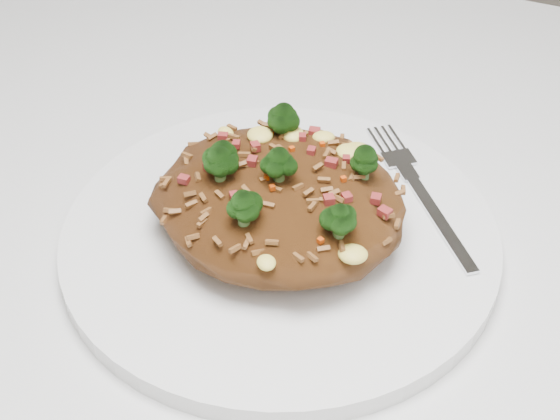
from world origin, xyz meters
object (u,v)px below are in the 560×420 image
(fried_rice, at_px, (280,190))
(fork, at_px, (425,199))
(dining_table, at_px, (237,281))
(plate, at_px, (280,235))

(fried_rice, xyz_separation_m, fork, (0.08, 0.07, -0.03))
(dining_table, distance_m, plate, 0.12)
(dining_table, distance_m, fried_rice, 0.15)
(dining_table, relative_size, fried_rice, 7.37)
(dining_table, distance_m, fork, 0.17)
(fork, bearing_deg, dining_table, -116.50)
(dining_table, xyz_separation_m, plate, (0.05, -0.03, 0.10))
(fried_rice, relative_size, fork, 1.22)
(dining_table, xyz_separation_m, fried_rice, (0.05, -0.03, 0.14))
(dining_table, xyz_separation_m, fork, (0.13, 0.03, 0.11))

